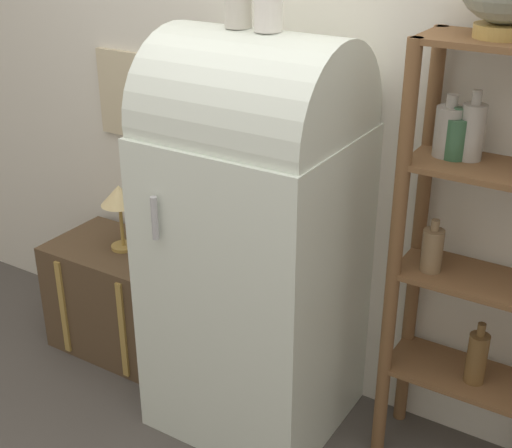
# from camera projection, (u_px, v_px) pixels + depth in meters

# --- Properties ---
(ground_plane) EXTENTS (12.00, 12.00, 0.00)m
(ground_plane) POSITION_uv_depth(u_px,v_px,m) (225.00, 440.00, 2.85)
(ground_plane) COLOR #4C4742
(wall_back) EXTENTS (7.00, 0.09, 2.70)m
(wall_back) POSITION_uv_depth(u_px,v_px,m) (302.00, 76.00, 2.72)
(wall_back) COLOR silver
(wall_back) RESTS_ON ground_plane
(refrigerator) EXTENTS (0.70, 0.68, 1.58)m
(refrigerator) POSITION_uv_depth(u_px,v_px,m) (255.00, 235.00, 2.67)
(refrigerator) COLOR silver
(refrigerator) RESTS_ON ground_plane
(suitcase_trunk) EXTENTS (0.65, 0.43, 0.53)m
(suitcase_trunk) POSITION_uv_depth(u_px,v_px,m) (124.00, 298.00, 3.34)
(suitcase_trunk) COLOR brown
(suitcase_trunk) RESTS_ON ground_plane
(shelf_unit) EXTENTS (0.56, 0.29, 1.60)m
(shelf_unit) POSITION_uv_depth(u_px,v_px,m) (476.00, 247.00, 2.39)
(shelf_unit) COLOR brown
(shelf_unit) RESTS_ON ground_plane
(desk_lamp) EXTENTS (0.16, 0.16, 0.31)m
(desk_lamp) POSITION_uv_depth(u_px,v_px,m) (119.00, 199.00, 3.12)
(desk_lamp) COLOR #AD8942
(desk_lamp) RESTS_ON suitcase_trunk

